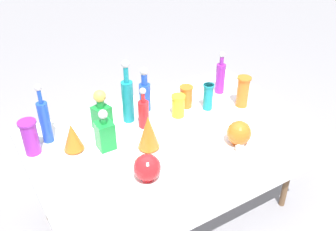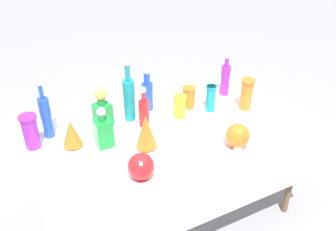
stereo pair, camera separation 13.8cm
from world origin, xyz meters
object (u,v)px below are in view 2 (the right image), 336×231
Objects in this scene: slender_vase_2 at (189,97)px; slender_vase_0 at (247,93)px; round_bowl_0 at (238,136)px; round_bowl_1 at (141,166)px; fluted_vase_1 at (71,133)px; tall_bottle_2 at (147,92)px; fluted_vase_0 at (146,131)px; tall_bottle_3 at (225,78)px; slender_vase_3 at (180,106)px; tall_bottle_0 at (129,96)px; slender_vase_4 at (30,131)px; square_decanter_1 at (102,109)px; slender_vase_1 at (211,97)px; tall_bottle_4 at (46,115)px; tall_bottle_1 at (144,111)px; square_decanter_0 at (103,131)px.

slender_vase_0 is at bearing -30.03° from slender_vase_2.
round_bowl_0 is 1.00× the size of round_bowl_1.
fluted_vase_1 is 0.99m from round_bowl_0.
fluted_vase_0 is at bearing -115.84° from tall_bottle_2.
tall_bottle_3 is 0.86m from fluted_vase_0.
slender_vase_2 and slender_vase_3 have the same top height.
tall_bottle_0 is 0.81m from slender_vase_0.
round_bowl_0 is at bearing -27.62° from slender_vase_4.
slender_vase_0 is 1.42m from slender_vase_4.
slender_vase_0 is (0.95, -0.26, -0.00)m from square_decanter_1.
round_bowl_0 is (-0.09, -0.43, -0.02)m from slender_vase_1.
tall_bottle_2 is 1.43× the size of fluted_vase_0.
round_bowl_0 is at bearing -33.12° from tall_bottle_4.
tall_bottle_2 is 0.99× the size of tall_bottle_3.
slender_vase_1 is 0.44m from round_bowl_0.
square_decanter_1 is 1.74× the size of slender_vase_3.
tall_bottle_2 is at bearing 17.32° from fluted_vase_1.
slender_vase_3 is 0.95m from slender_vase_4.
tall_bottle_1 is at bearing 63.70° from round_bowl_1.
tall_bottle_4 is at bearing 31.30° from slender_vase_4.
square_decanter_0 is at bearing -167.54° from slender_vase_2.
slender_vase_0 is at bearing -6.10° from fluted_vase_1.
slender_vase_4 is at bearing 171.77° from tall_bottle_1.
slender_vase_1 is at bearing 158.38° from slender_vase_0.
fluted_vase_0 is at bearing -173.70° from slender_vase_0.
tall_bottle_2 is 1.44× the size of slender_vase_0.
tall_bottle_2 is 0.68m from slender_vase_0.
square_decanter_1 is at bearing 113.06° from fluted_vase_0.
tall_bottle_2 is 2.07× the size of round_bowl_0.
tall_bottle_3 reaches higher than slender_vase_1.
round_bowl_0 is at bearing -73.19° from slender_vase_3.
tall_bottle_1 is 1.04× the size of square_decanter_1.
square_decanter_1 reaches higher than slender_vase_0.
tall_bottle_1 is (0.05, -0.12, -0.06)m from tall_bottle_0.
fluted_vase_1 is 1.16× the size of round_bowl_0.
slender_vase_0 reaches higher than slender_vase_3.
round_bowl_0 is (0.14, -0.46, -0.00)m from slender_vase_3.
tall_bottle_0 is 0.19m from square_decanter_1.
fluted_vase_0 is 0.28m from round_bowl_1.
square_decanter_0 is 0.26m from fluted_vase_0.
tall_bottle_1 reaches higher than square_decanter_0.
fluted_vase_0 is at bearing -32.51° from square_decanter_0.
tall_bottle_1 is at bearing 15.18° from square_decanter_0.
slender_vase_3 is (0.31, -0.13, -0.09)m from tall_bottle_0.
round_bowl_0 is (0.40, -0.47, -0.03)m from tall_bottle_1.
tall_bottle_0 reaches higher than slender_vase_4.
tall_bottle_0 is at bearing 38.38° from square_decanter_0.
square_decanter_1 is (0.34, -0.04, -0.04)m from tall_bottle_4.
slender_vase_1 is at bearing 78.45° from round_bowl_0.
slender_vase_4 is 1.40× the size of round_bowl_1.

